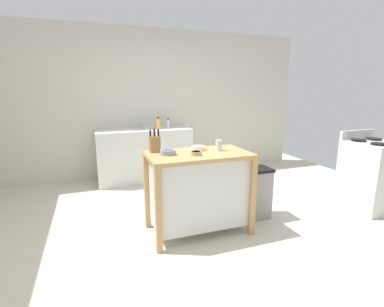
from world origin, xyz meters
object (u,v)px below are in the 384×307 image
(sink_faucet, at_px, (142,122))
(bottle_spray_cleaner, at_px, (158,123))
(trash_bin, at_px, (255,193))
(bowl_stoneware_deep, at_px, (199,148))
(kitchen_island, at_px, (198,188))
(knife_block, at_px, (155,144))
(bowl_ceramic_wide, at_px, (168,152))
(bottle_dish_soap, at_px, (168,123))
(bowl_ceramic_small, at_px, (196,153))
(drinking_cup, at_px, (219,145))
(stove, at_px, (371,175))

(sink_faucet, relative_size, bottle_spray_cleaner, 1.09)
(trash_bin, bearing_deg, bowl_stoneware_deep, 176.77)
(kitchen_island, height_order, knife_block, knife_block)
(kitchen_island, relative_size, bottle_spray_cleaner, 5.37)
(bowl_ceramic_wide, height_order, bottle_dish_soap, bottle_dish_soap)
(bowl_stoneware_deep, xyz_separation_m, bottle_dish_soap, (0.19, 1.96, 0.05))
(knife_block, xyz_separation_m, bowl_ceramic_small, (0.36, -0.30, -0.07))
(sink_faucet, distance_m, bottle_spray_cleaner, 0.31)
(bowl_ceramic_small, bearing_deg, bowl_stoneware_deep, 62.29)
(kitchen_island, distance_m, bowl_ceramic_wide, 0.54)
(bowl_stoneware_deep, relative_size, bottle_spray_cleaner, 0.75)
(drinking_cup, relative_size, stove, 0.12)
(knife_block, height_order, bowl_ceramic_wide, knife_block)
(bowl_ceramic_small, bearing_deg, bottle_dish_soap, 82.17)
(bottle_spray_cleaner, bearing_deg, bottle_dish_soap, 25.85)
(bowl_ceramic_small, height_order, stove, stove)
(knife_block, relative_size, drinking_cup, 2.11)
(knife_block, xyz_separation_m, stove, (2.80, -0.40, -0.53))
(bottle_dish_soap, bearing_deg, knife_block, -109.37)
(drinking_cup, xyz_separation_m, trash_bin, (0.53, 0.06, -0.64))
(kitchen_island, height_order, sink_faucet, sink_faucet)
(bowl_ceramic_small, xyz_separation_m, bowl_stoneware_deep, (0.11, 0.22, 0.00))
(kitchen_island, bearing_deg, stove, -4.60)
(trash_bin, xyz_separation_m, stove, (1.59, -0.28, 0.14))
(bowl_ceramic_wide, distance_m, sink_faucet, 2.15)
(bowl_stoneware_deep, xyz_separation_m, sink_faucet, (-0.26, 2.05, 0.08))
(trash_bin, bearing_deg, drinking_cup, -173.83)
(kitchen_island, xyz_separation_m, knife_block, (-0.42, 0.21, 0.49))
(trash_bin, distance_m, sink_faucet, 2.42)
(knife_block, xyz_separation_m, bowl_stoneware_deep, (0.48, -0.08, -0.06))
(bowl_ceramic_small, xyz_separation_m, bottle_spray_cleaner, (0.09, 2.08, 0.07))
(bowl_stoneware_deep, distance_m, bottle_spray_cleaner, 1.86)
(sink_faucet, relative_size, bottle_dish_soap, 1.32)
(sink_faucet, bearing_deg, trash_bin, -64.58)
(bowl_stoneware_deep, distance_m, bottle_dish_soap, 1.97)
(bowl_ceramic_wide, relative_size, bowl_stoneware_deep, 1.08)
(bowl_ceramic_small, relative_size, sink_faucet, 0.51)
(stove, bearing_deg, bowl_ceramic_wide, 175.23)
(bowl_ceramic_small, distance_m, sink_faucet, 2.28)
(bowl_ceramic_wide, xyz_separation_m, stove, (2.70, -0.23, -0.47))
(drinking_cup, bearing_deg, bowl_ceramic_small, -159.56)
(bowl_stoneware_deep, bearing_deg, kitchen_island, -111.87)
(bowl_ceramic_small, bearing_deg, drinking_cup, 20.44)
(bowl_ceramic_wide, bearing_deg, bottle_dish_soap, 74.66)
(knife_block, relative_size, stove, 0.25)
(bottle_spray_cleaner, bearing_deg, bowl_ceramic_small, -92.61)
(bowl_stoneware_deep, distance_m, trash_bin, 0.95)
(bowl_ceramic_small, height_order, drinking_cup, drinking_cup)
(knife_block, bearing_deg, trash_bin, -5.79)
(kitchen_island, relative_size, trash_bin, 1.73)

